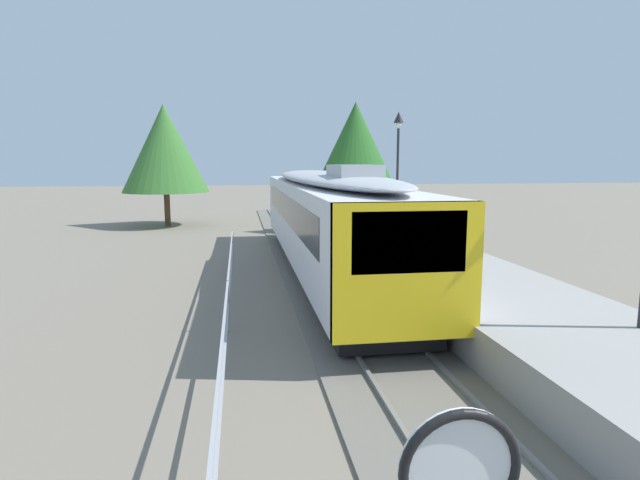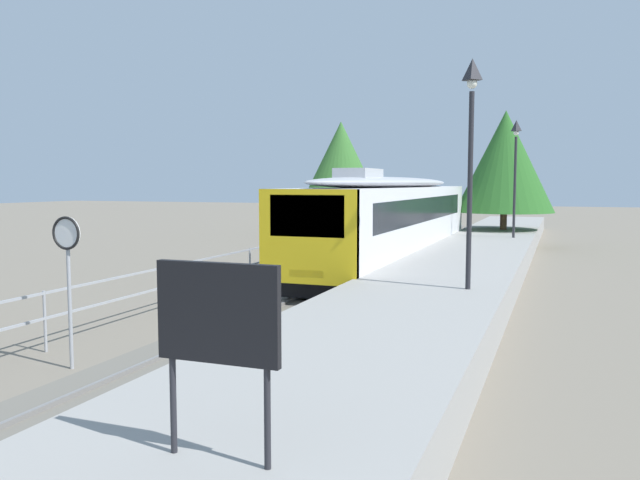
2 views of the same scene
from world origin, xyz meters
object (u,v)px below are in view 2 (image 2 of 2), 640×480
speed_limit_sign (67,254)px  platform_lamp_far_end (516,156)px  platform_lamp_mid_platform (471,130)px  platform_notice_board (218,320)px  commuter_train (392,215)px

speed_limit_sign → platform_lamp_far_end: bearing=73.6°
platform_lamp_far_end → speed_limit_sign: platform_lamp_far_end is taller
platform_lamp_mid_platform → platform_lamp_far_end: bearing=90.0°
platform_lamp_mid_platform → platform_notice_board: bearing=-94.5°
platform_lamp_far_end → speed_limit_sign: bearing=-106.4°
platform_notice_board → speed_limit_sign: (-5.49, 4.17, -0.06)m
commuter_train → platform_lamp_mid_platform: size_ratio=3.47×
commuter_train → platform_lamp_mid_platform: 10.90m
platform_lamp_mid_platform → speed_limit_sign: platform_lamp_mid_platform is taller
commuter_train → speed_limit_sign: size_ratio=6.62×
platform_lamp_mid_platform → speed_limit_sign: size_ratio=1.91×
platform_lamp_far_end → platform_notice_board: size_ratio=2.97×
commuter_train → platform_notice_board: bearing=-80.0°
platform_lamp_far_end → commuter_train: bearing=-127.9°
platform_notice_board → commuter_train: bearing=100.0°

